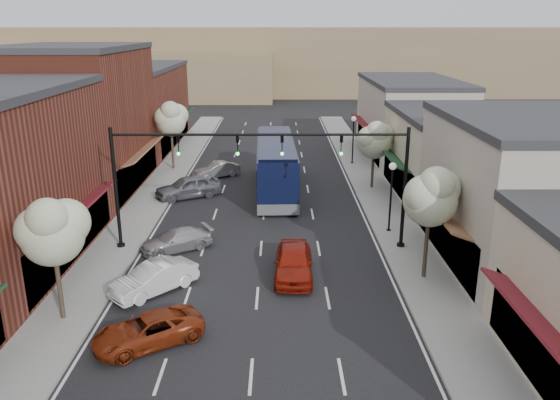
{
  "coord_description": "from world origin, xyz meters",
  "views": [
    {
      "loc": [
        1.01,
        -20.94,
        12.13
      ],
      "look_at": [
        1.09,
        10.24,
        2.2
      ],
      "focal_mm": 35.0,
      "sensor_mm": 36.0,
      "label": 1
    }
  ],
  "objects_px": {
    "lamp_post_near": "(391,186)",
    "red_hatchback": "(294,262)",
    "parked_car_d": "(188,187)",
    "parked_car_e": "(217,170)",
    "signal_mast_right": "(363,170)",
    "tree_left_near": "(52,229)",
    "parked_car_c": "(176,240)",
    "signal_mast_left": "(158,170)",
    "coach_bus": "(276,165)",
    "parked_car_a": "(148,330)",
    "parked_car_b": "(154,278)",
    "tree_right_near": "(432,195)",
    "tree_right_far": "(375,139)",
    "tree_left_far": "(171,118)",
    "lamp_post_far": "(353,132)"
  },
  "relations": [
    {
      "from": "lamp_post_near",
      "to": "red_hatchback",
      "type": "height_order",
      "value": "lamp_post_near"
    },
    {
      "from": "parked_car_d",
      "to": "parked_car_e",
      "type": "distance_m",
      "value": 5.93
    },
    {
      "from": "signal_mast_right",
      "to": "lamp_post_near",
      "type": "bearing_deg",
      "value": 48.95
    },
    {
      "from": "signal_mast_right",
      "to": "tree_left_near",
      "type": "xyz_separation_m",
      "value": [
        -13.87,
        -8.05,
        -0.4
      ]
    },
    {
      "from": "signal_mast_right",
      "to": "parked_car_d",
      "type": "bearing_deg",
      "value": 139.17
    },
    {
      "from": "red_hatchback",
      "to": "tree_left_near",
      "type": "bearing_deg",
      "value": -154.39
    },
    {
      "from": "signal_mast_right",
      "to": "parked_car_c",
      "type": "relative_size",
      "value": 2.02
    },
    {
      "from": "signal_mast_left",
      "to": "tree_left_near",
      "type": "height_order",
      "value": "signal_mast_left"
    },
    {
      "from": "tree_left_near",
      "to": "parked_car_c",
      "type": "height_order",
      "value": "tree_left_near"
    },
    {
      "from": "coach_bus",
      "to": "red_hatchback",
      "type": "height_order",
      "value": "coach_bus"
    },
    {
      "from": "signal_mast_right",
      "to": "parked_car_c",
      "type": "bearing_deg",
      "value": -178.9
    },
    {
      "from": "coach_bus",
      "to": "parked_car_d",
      "type": "relative_size",
      "value": 2.69
    },
    {
      "from": "parked_car_a",
      "to": "parked_car_b",
      "type": "height_order",
      "value": "parked_car_b"
    },
    {
      "from": "parked_car_c",
      "to": "tree_right_near",
      "type": "bearing_deg",
      "value": 44.31
    },
    {
      "from": "signal_mast_right",
      "to": "tree_right_far",
      "type": "height_order",
      "value": "signal_mast_right"
    },
    {
      "from": "signal_mast_right",
      "to": "tree_right_far",
      "type": "relative_size",
      "value": 1.51
    },
    {
      "from": "signal_mast_left",
      "to": "red_hatchback",
      "type": "xyz_separation_m",
      "value": [
        7.39,
        -3.68,
        -3.82
      ]
    },
    {
      "from": "tree_right_far",
      "to": "parked_car_e",
      "type": "height_order",
      "value": "tree_right_far"
    },
    {
      "from": "signal_mast_right",
      "to": "signal_mast_left",
      "type": "distance_m",
      "value": 11.24
    },
    {
      "from": "signal_mast_right",
      "to": "red_hatchback",
      "type": "xyz_separation_m",
      "value": [
        -3.85,
        -3.68,
        -3.82
      ]
    },
    {
      "from": "red_hatchback",
      "to": "parked_car_e",
      "type": "distance_m",
      "value": 20.1
    },
    {
      "from": "tree_left_far",
      "to": "parked_car_a",
      "type": "bearing_deg",
      "value": -81.7
    },
    {
      "from": "coach_bus",
      "to": "red_hatchback",
      "type": "distance_m",
      "value": 15.33
    },
    {
      "from": "tree_right_far",
      "to": "parked_car_c",
      "type": "distance_m",
      "value": 18.21
    },
    {
      "from": "tree_right_near",
      "to": "coach_bus",
      "type": "distance_m",
      "value": 17.52
    },
    {
      "from": "tree_left_near",
      "to": "parked_car_d",
      "type": "height_order",
      "value": "tree_left_near"
    },
    {
      "from": "tree_right_near",
      "to": "coach_bus",
      "type": "xyz_separation_m",
      "value": [
        -7.55,
        15.63,
        -2.41
      ]
    },
    {
      "from": "tree_left_near",
      "to": "parked_car_d",
      "type": "xyz_separation_m",
      "value": [
        2.56,
        17.83,
        -3.4
      ]
    },
    {
      "from": "tree_right_far",
      "to": "parked_car_d",
      "type": "height_order",
      "value": "tree_right_far"
    },
    {
      "from": "lamp_post_far",
      "to": "tree_left_far",
      "type": "bearing_deg",
      "value": -172.7
    },
    {
      "from": "tree_right_far",
      "to": "coach_bus",
      "type": "bearing_deg",
      "value": -177.2
    },
    {
      "from": "signal_mast_right",
      "to": "coach_bus",
      "type": "xyz_separation_m",
      "value": [
        -4.82,
        11.58,
        -2.58
      ]
    },
    {
      "from": "lamp_post_near",
      "to": "parked_car_d",
      "type": "bearing_deg",
      "value": 151.66
    },
    {
      "from": "tree_left_far",
      "to": "signal_mast_right",
      "type": "bearing_deg",
      "value": -52.29
    },
    {
      "from": "red_hatchback",
      "to": "parked_car_c",
      "type": "height_order",
      "value": "red_hatchback"
    },
    {
      "from": "coach_bus",
      "to": "parked_car_c",
      "type": "relative_size",
      "value": 3.19
    },
    {
      "from": "tree_right_near",
      "to": "lamp_post_far",
      "type": "distance_m",
      "value": 24.11
    },
    {
      "from": "signal_mast_left",
      "to": "tree_right_near",
      "type": "xyz_separation_m",
      "value": [
        13.97,
        -4.05,
        -0.17
      ]
    },
    {
      "from": "tree_right_near",
      "to": "signal_mast_right",
      "type": "bearing_deg",
      "value": 123.91
    },
    {
      "from": "parked_car_c",
      "to": "parked_car_e",
      "type": "bearing_deg",
      "value": 148.55
    },
    {
      "from": "red_hatchback",
      "to": "parked_car_c",
      "type": "relative_size",
      "value": 1.16
    },
    {
      "from": "signal_mast_right",
      "to": "parked_car_a",
      "type": "relative_size",
      "value": 1.88
    },
    {
      "from": "lamp_post_far",
      "to": "parked_car_a",
      "type": "distance_m",
      "value": 32.26
    },
    {
      "from": "signal_mast_left",
      "to": "parked_car_b",
      "type": "relative_size",
      "value": 1.91
    },
    {
      "from": "tree_left_near",
      "to": "parked_car_e",
      "type": "relative_size",
      "value": 1.46
    },
    {
      "from": "signal_mast_left",
      "to": "tree_right_far",
      "type": "relative_size",
      "value": 1.51
    },
    {
      "from": "red_hatchback",
      "to": "parked_car_a",
      "type": "distance_m",
      "value": 8.58
    },
    {
      "from": "lamp_post_near",
      "to": "parked_car_c",
      "type": "bearing_deg",
      "value": -167.88
    },
    {
      "from": "lamp_post_near",
      "to": "red_hatchback",
      "type": "relative_size",
      "value": 0.94
    },
    {
      "from": "parked_car_e",
      "to": "tree_right_far",
      "type": "bearing_deg",
      "value": 40.89
    }
  ]
}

